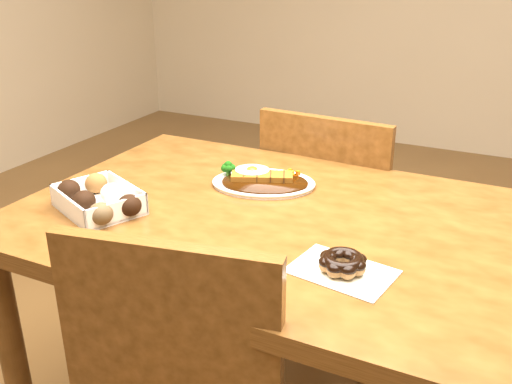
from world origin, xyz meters
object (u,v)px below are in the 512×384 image
at_px(katsu_curry_plate, 262,180).
at_px(donut_box, 98,199).
at_px(table, 282,254).
at_px(pon_de_ring, 343,263).
at_px(chair_far, 334,226).

relative_size(katsu_curry_plate, donut_box, 1.27).
bearing_deg(table, pon_de_ring, -41.83).
xyz_separation_m(chair_far, donut_box, (-0.34, -0.69, 0.30)).
xyz_separation_m(table, chair_far, (-0.05, 0.53, -0.17)).
bearing_deg(chair_far, donut_box, 66.68).
bearing_deg(pon_de_ring, donut_box, 178.02).
bearing_deg(table, chair_far, 95.04).
distance_m(table, katsu_curry_plate, 0.22).
bearing_deg(pon_de_ring, table, 138.17).
distance_m(katsu_curry_plate, donut_box, 0.40).
relative_size(table, donut_box, 5.08).
relative_size(table, pon_de_ring, 5.93).
height_order(chair_far, pon_de_ring, chair_far).
distance_m(table, pon_de_ring, 0.29).
xyz_separation_m(katsu_curry_plate, donut_box, (-0.27, -0.30, 0.01)).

